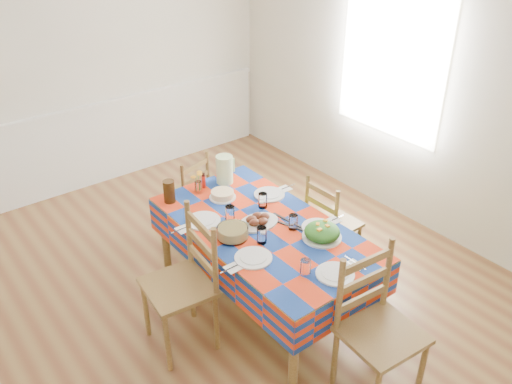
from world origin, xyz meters
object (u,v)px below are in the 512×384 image
meat_platter (258,221)px  green_pitcher (225,169)px  chair_far (187,197)px  chair_left (184,284)px  tea_pitcher (169,191)px  chair_right (330,224)px  chair_near (377,330)px  dining_table (264,235)px

meat_platter → green_pitcher: bearing=75.7°
meat_platter → chair_far: chair_far is taller
chair_far → chair_left: size_ratio=0.83×
tea_pitcher → chair_right: tea_pitcher is taller
chair_near → green_pitcher: bearing=89.8°
dining_table → tea_pitcher: bearing=116.2°
chair_near → chair_far: size_ratio=1.22×
dining_table → meat_platter: meat_platter is taller
dining_table → chair_left: (-0.71, -0.01, -0.11)m
chair_far → chair_near: bearing=73.7°
tea_pitcher → chair_left: bearing=-114.4°
tea_pitcher → green_pitcher: bearing=-0.8°
tea_pitcher → chair_far: tea_pitcher is taller
dining_table → chair_near: (0.00, -1.13, -0.11)m
meat_platter → tea_pitcher: size_ratio=1.77×
green_pitcher → chair_left: 1.20m
dining_table → meat_platter: size_ratio=5.45×
meat_platter → chair_near: chair_near is taller
tea_pitcher → chair_right: 1.37m
chair_near → chair_right: chair_near is taller
tea_pitcher → chair_left: chair_left is taller
green_pitcher → chair_far: bearing=111.3°
green_pitcher → meat_platter: bearing=-104.3°
chair_far → meat_platter: bearing=72.8°
meat_platter → tea_pitcher: (-0.36, 0.69, 0.07)m
green_pitcher → dining_table: bearing=-102.6°
green_pitcher → chair_near: 1.91m
green_pitcher → chair_near: size_ratio=0.23×
meat_platter → chair_far: size_ratio=0.39×
tea_pitcher → chair_near: bearing=-78.7°
meat_platter → chair_left: chair_left is taller
chair_right → chair_near: bearing=146.3°
tea_pitcher → chair_far: size_ratio=0.22×
dining_table → chair_far: (0.01, 1.14, -0.20)m
green_pitcher → chair_right: bearing=-53.3°
chair_near → meat_platter: bearing=95.4°
green_pitcher → chair_near: bearing=-94.9°
tea_pitcher → chair_near: 1.94m
chair_far → tea_pitcher: bearing=29.5°
tea_pitcher → chair_left: size_ratio=0.18×
chair_far → chair_right: (0.71, -1.14, 0.01)m
meat_platter → chair_left: size_ratio=0.32×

